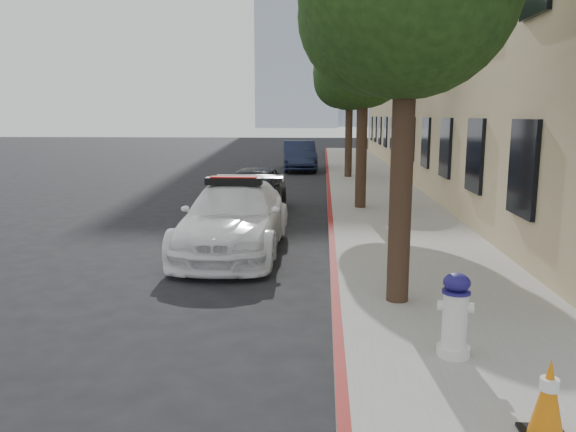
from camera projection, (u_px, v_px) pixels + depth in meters
The scene contains 12 objects.
ground at pixel (216, 268), 9.90m from camera, with size 120.00×120.00×0.00m, color black.
sidewalk at pixel (373, 191), 19.49m from camera, with size 3.20×50.00×0.15m, color gray.
curb_strip at pixel (329, 191), 19.58m from camera, with size 0.12×50.00×0.15m, color maroon.
building at pixel (502, 58), 23.18m from camera, with size 8.00×36.00×10.00m, color tan.
tower_right at pixel (354, 36), 138.08m from camera, with size 14.00×14.00×44.00m, color #9EA8B7.
tree_mid at pixel (365, 58), 14.86m from camera, with size 2.77×2.64×5.43m.
tree_far at pixel (351, 72), 22.68m from camera, with size 3.10×3.00×5.81m.
police_car at pixel (235, 218), 11.02m from camera, with size 1.92×4.64×1.49m.
parked_car_mid at pixel (254, 189), 15.50m from camera, with size 1.53×3.79×1.29m, color black.
parked_car_far at pixel (299, 156), 27.48m from camera, with size 1.52×4.36×1.44m, color #151B35.
fire_hydrant at pixel (455, 316), 5.87m from camera, with size 0.38×0.35×0.90m.
traffic_cone at pixel (548, 399), 4.36m from camera, with size 0.35×0.35×0.67m.
Camera 1 is at (1.87, -9.48, 2.65)m, focal length 35.00 mm.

